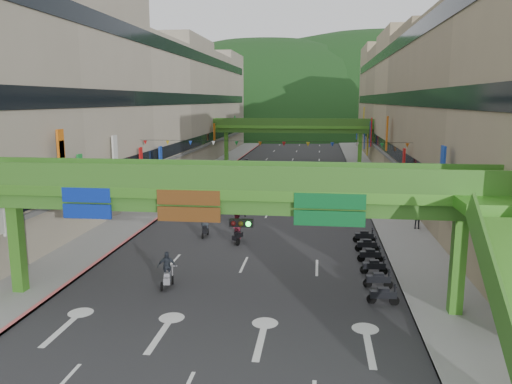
{
  "coord_description": "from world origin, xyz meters",
  "views": [
    {
      "loc": [
        4.48,
        -17.2,
        10.05
      ],
      "look_at": [
        0.0,
        18.0,
        3.5
      ],
      "focal_mm": 35.0,
      "sensor_mm": 36.0,
      "label": 1
    }
  ],
  "objects_px": {
    "scooter_rider_near": "(205,224)",
    "car_yellow": "(275,172)",
    "overpass_near": "(242,205)",
    "car_silver": "(231,172)",
    "pedestrian_red": "(375,197)",
    "scooter_rider_mid": "(238,228)"
  },
  "relations": [
    {
      "from": "overpass_near",
      "to": "car_silver",
      "type": "distance_m",
      "value": 42.42
    },
    {
      "from": "car_yellow",
      "to": "pedestrian_red",
      "type": "relative_size",
      "value": 2.34
    },
    {
      "from": "scooter_rider_mid",
      "to": "pedestrian_red",
      "type": "bearing_deg",
      "value": 52.67
    },
    {
      "from": "scooter_rider_near",
      "to": "pedestrian_red",
      "type": "height_order",
      "value": "scooter_rider_near"
    },
    {
      "from": "scooter_rider_mid",
      "to": "car_yellow",
      "type": "relative_size",
      "value": 0.59
    },
    {
      "from": "scooter_rider_mid",
      "to": "pedestrian_red",
      "type": "distance_m",
      "value": 18.33
    },
    {
      "from": "pedestrian_red",
      "to": "car_yellow",
      "type": "bearing_deg",
      "value": 126.21
    },
    {
      "from": "scooter_rider_near",
      "to": "scooter_rider_mid",
      "type": "bearing_deg",
      "value": -27.23
    },
    {
      "from": "car_silver",
      "to": "pedestrian_red",
      "type": "xyz_separation_m",
      "value": [
        16.97,
        -15.6,
        0.06
      ]
    },
    {
      "from": "overpass_near",
      "to": "car_silver",
      "type": "bearing_deg",
      "value": 100.84
    },
    {
      "from": "car_yellow",
      "to": "pedestrian_red",
      "type": "distance_m",
      "value": 20.3
    },
    {
      "from": "scooter_rider_near",
      "to": "scooter_rider_mid",
      "type": "relative_size",
      "value": 0.95
    },
    {
      "from": "car_yellow",
      "to": "scooter_rider_mid",
      "type": "bearing_deg",
      "value": -97.23
    },
    {
      "from": "overpass_near",
      "to": "car_yellow",
      "type": "height_order",
      "value": "overpass_near"
    },
    {
      "from": "overpass_near",
      "to": "car_yellow",
      "type": "distance_m",
      "value": 42.99
    },
    {
      "from": "scooter_rider_near",
      "to": "overpass_near",
      "type": "bearing_deg",
      "value": -69.37
    },
    {
      "from": "overpass_near",
      "to": "scooter_rider_mid",
      "type": "distance_m",
      "value": 12.14
    },
    {
      "from": "scooter_rider_near",
      "to": "pedestrian_red",
      "type": "relative_size",
      "value": 1.31
    },
    {
      "from": "scooter_rider_near",
      "to": "car_yellow",
      "type": "xyz_separation_m",
      "value": [
        2.48,
        30.05,
        -0.35
      ]
    },
    {
      "from": "car_yellow",
      "to": "scooter_rider_near",
      "type": "bearing_deg",
      "value": -102.3
    },
    {
      "from": "scooter_rider_mid",
      "to": "scooter_rider_near",
      "type": "bearing_deg",
      "value": 152.77
    },
    {
      "from": "overpass_near",
      "to": "pedestrian_red",
      "type": "height_order",
      "value": "overpass_near"
    }
  ]
}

